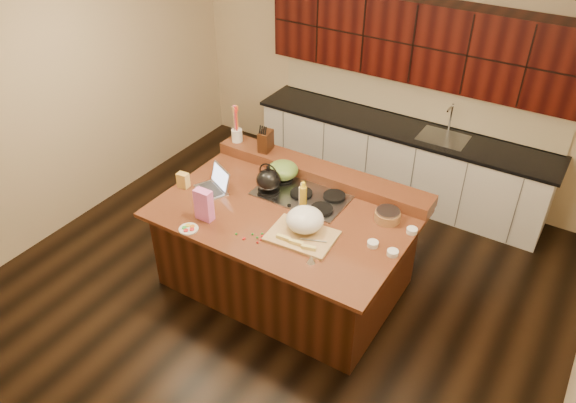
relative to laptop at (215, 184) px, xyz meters
The scene contains 32 objects.
room 0.88m from the laptop, ahead, with size 5.52×5.02×2.72m.
island 0.95m from the laptop, ahead, with size 2.40×1.60×0.92m.
back_ledge 1.10m from the laptop, 43.52° to the left, with size 2.40×0.30×0.12m, color black.
cooktop 0.87m from the laptop, 24.06° to the left, with size 0.92×0.52×0.05m.
back_counter 2.53m from the laptop, 64.35° to the left, with size 3.70×0.66×2.40m.
kettle 0.55m from the laptop, 24.44° to the left, with size 0.25×0.25×0.22m, color black.
green_bowl 0.70m from the laptop, 44.42° to the left, with size 0.32×0.32×0.18m, color #54772F.
laptop is the anchor object (origin of this frame).
oil_bottle 0.95m from the laptop, ahead, with size 0.07×0.07×0.27m, color gold.
vinegar_bottle 0.93m from the laptop, 10.03° to the left, with size 0.06×0.06×0.25m, color silver.
wooden_tray 1.13m from the laptop, ahead, with size 0.62×0.49×0.24m.
ramekin_a 1.92m from the laptop, ahead, with size 0.10×0.10×0.04m, color white.
ramekin_b 1.73m from the laptop, ahead, with size 0.10×0.10×0.04m, color white.
ramekin_c 1.98m from the laptop, 11.02° to the left, with size 0.10×0.10×0.04m, color white.
strainer_bowl 1.73m from the laptop, 14.52° to the left, with size 0.24×0.24×0.09m, color #996B3F.
kitchen_timer 1.45m from the laptop, 18.34° to the right, with size 0.08×0.08×0.07m, color silver.
pink_bag 0.50m from the laptop, 63.31° to the right, with size 0.17×0.09×0.31m, color #EB6EC6.
candy_plate 0.69m from the laptop, 73.08° to the right, with size 0.18×0.18×0.01m, color white.
package_box 0.33m from the laptop, 156.04° to the right, with size 0.11×0.08×0.16m, color gold.
utensil_crock 0.81m from the laptop, 110.04° to the left, with size 0.12×0.12×0.14m, color white.
knife_block 0.78m from the laptop, 81.78° to the left, with size 0.11×0.18×0.22m, color black.
gumdrop_0 0.96m from the laptop, 27.11° to the right, with size 0.02×0.02×0.02m, color red.
gumdrop_1 0.89m from the laptop, 24.12° to the right, with size 0.02×0.02×0.02m, color #198C26.
gumdrop_2 0.92m from the laptop, 25.00° to the right, with size 0.02×0.02×0.02m, color red.
gumdrop_3 0.97m from the laptop, 24.12° to the right, with size 0.02×0.02×0.02m, color #198C26.
gumdrop_4 0.88m from the laptop, 35.77° to the right, with size 0.02×0.02×0.02m, color red.
gumdrop_5 0.91m from the laptop, 28.24° to the right, with size 0.02×0.02×0.02m, color #198C26.
gumdrop_6 0.98m from the laptop, 29.89° to the right, with size 0.02×0.02×0.02m, color red.
gumdrop_7 0.79m from the laptop, 38.50° to the right, with size 0.02×0.02×0.02m, color #198C26.
gumdrop_8 0.92m from the laptop, 25.21° to the right, with size 0.02×0.02×0.02m, color red.
gumdrop_9 0.85m from the laptop, 29.13° to the right, with size 0.02×0.02×0.02m, color #198C26.
gumdrop_10 0.87m from the laptop, 35.03° to the right, with size 0.02×0.02×0.02m, color red.
Camera 1 is at (2.31, -3.66, 4.06)m, focal length 35.00 mm.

